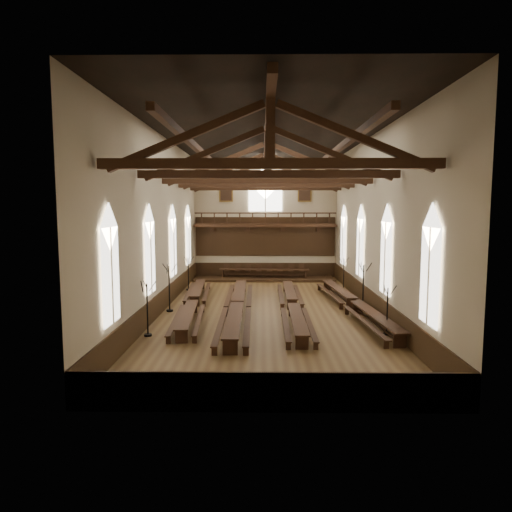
{
  "coord_description": "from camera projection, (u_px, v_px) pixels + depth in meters",
  "views": [
    {
      "loc": [
        -0.29,
        -25.67,
        5.94
      ],
      "look_at": [
        -0.64,
        1.5,
        3.02
      ],
      "focal_mm": 32.0,
      "sensor_mm": 36.0,
      "label": 1
    }
  ],
  "objects": [
    {
      "name": "side_windows",
      "position": [
        267.0,
        246.0,
        25.75
      ],
      "size": [
        11.85,
        19.8,
        4.5
      ],
      "color": "white",
      "rests_on": "room_walls"
    },
    {
      "name": "refectory_row_b",
      "position": [
        237.0,
        305.0,
        25.17
      ],
      "size": [
        1.64,
        14.54,
        0.76
      ],
      "color": "#392412",
      "rests_on": "ground"
    },
    {
      "name": "end_window",
      "position": [
        265.0,
        192.0,
        38.2
      ],
      "size": [
        2.8,
        0.12,
        3.8
      ],
      "color": "white",
      "rests_on": "room_walls"
    },
    {
      "name": "candelabrum_left_mid",
      "position": [
        169.0,
        297.0,
        25.96
      ],
      "size": [
        0.84,
        0.79,
        2.76
      ],
      "color": "black",
      "rests_on": "ground"
    },
    {
      "name": "room_walls",
      "position": [
        267.0,
        198.0,
        25.46
      ],
      "size": [
        26.0,
        26.0,
        26.0
      ],
      "color": "#BDA98F",
      "rests_on": "ground"
    },
    {
      "name": "refectory_row_d",
      "position": [
        354.0,
        303.0,
        25.92
      ],
      "size": [
        2.02,
        14.24,
        0.72
      ],
      "color": "#392412",
      "rests_on": "ground"
    },
    {
      "name": "wainscot_band",
      "position": [
        267.0,
        301.0,
        26.09
      ],
      "size": [
        12.0,
        26.0,
        1.2
      ],
      "color": "#33210F",
      "rests_on": "ground"
    },
    {
      "name": "high_chairs",
      "position": [
        264.0,
        270.0,
        38.13
      ],
      "size": [
        6.76,
        0.47,
        0.99
      ],
      "color": "#392412",
      "rests_on": "dais"
    },
    {
      "name": "candelabrum_right_mid",
      "position": [
        363.0,
        296.0,
        26.26
      ],
      "size": [
        0.82,
        0.84,
        2.8
      ],
      "color": "black",
      "rests_on": "ground"
    },
    {
      "name": "candelabrum_right_far",
      "position": [
        343.0,
        280.0,
        32.52
      ],
      "size": [
        0.72,
        0.7,
        2.41
      ],
      "color": "black",
      "rests_on": "ground"
    },
    {
      "name": "minstrels_gallery",
      "position": [
        265.0,
        231.0,
        38.32
      ],
      "size": [
        11.8,
        1.24,
        3.7
      ],
      "color": "#392412",
      "rests_on": "room_walls"
    },
    {
      "name": "candelabrum_right_near",
      "position": [
        387.0,
        320.0,
        21.21
      ],
      "size": [
        0.67,
        0.72,
        2.35
      ],
      "color": "black",
      "rests_on": "ground"
    },
    {
      "name": "dais",
      "position": [
        264.0,
        278.0,
        37.48
      ],
      "size": [
        11.4,
        2.84,
        0.19
      ],
      "primitive_type": "cube",
      "color": "#33210F",
      "rests_on": "ground"
    },
    {
      "name": "refectory_row_a",
      "position": [
        193.0,
        301.0,
        26.47
      ],
      "size": [
        1.84,
        13.9,
        0.69
      ],
      "color": "#392412",
      "rests_on": "ground"
    },
    {
      "name": "portraits",
      "position": [
        265.0,
        193.0,
        38.21
      ],
      "size": [
        7.75,
        0.09,
        1.45
      ],
      "color": "brown",
      "rests_on": "room_walls"
    },
    {
      "name": "roof_trusses",
      "position": [
        267.0,
        166.0,
        25.27
      ],
      "size": [
        11.7,
        25.7,
        2.8
      ],
      "color": "#392412",
      "rests_on": "room_walls"
    },
    {
      "name": "high_table",
      "position": [
        264.0,
        270.0,
        37.4
      ],
      "size": [
        7.41,
        1.19,
        0.69
      ],
      "color": "#392412",
      "rests_on": "dais"
    },
    {
      "name": "candelabrum_left_near",
      "position": [
        148.0,
        319.0,
        20.98
      ],
      "size": [
        0.71,
        0.8,
        2.6
      ],
      "color": "black",
      "rests_on": "ground"
    },
    {
      "name": "ground",
      "position": [
        267.0,
        311.0,
        26.15
      ],
      "size": [
        26.0,
        26.0,
        0.0
      ],
      "primitive_type": "plane",
      "color": "brown",
      "rests_on": "ground"
    },
    {
      "name": "candelabrum_left_far",
      "position": [
        188.0,
        280.0,
        32.65
      ],
      "size": [
        0.73,
        0.71,
        2.44
      ],
      "color": "black",
      "rests_on": "ground"
    },
    {
      "name": "refectory_row_c",
      "position": [
        293.0,
        304.0,
        25.59
      ],
      "size": [
        1.46,
        13.87,
        0.69
      ],
      "color": "#392412",
      "rests_on": "ground"
    }
  ]
}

